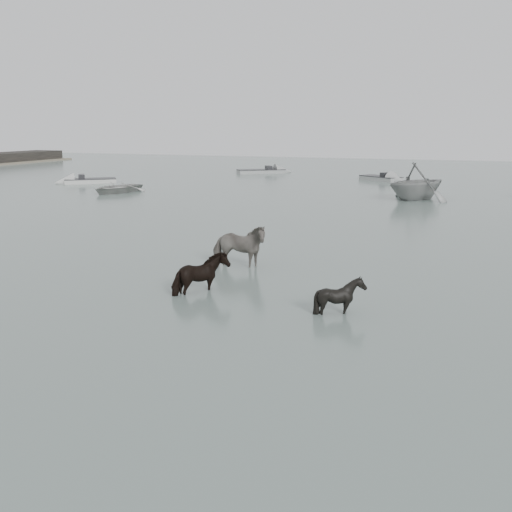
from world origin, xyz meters
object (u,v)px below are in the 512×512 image
pony_dark (201,269)px  pony_black (340,291)px  pony_pinto (239,243)px  rowboat_lead (117,186)px

pony_dark → pony_black: size_ratio=1.19×
pony_pinto → pony_dark: size_ratio=1.41×
pony_black → pony_pinto: bearing=63.8°
pony_pinto → pony_black: pony_pinto is taller
pony_pinto → pony_black: bearing=-134.5°
pony_dark → pony_black: (4.14, -0.43, -0.12)m
pony_dark → pony_black: 4.17m
pony_pinto → pony_dark: bearing=178.9°
pony_dark → pony_black: bearing=-89.4°
pony_dark → rowboat_lead: pony_dark is taller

